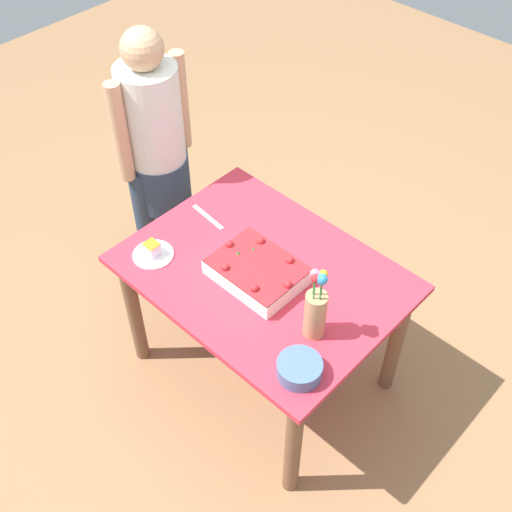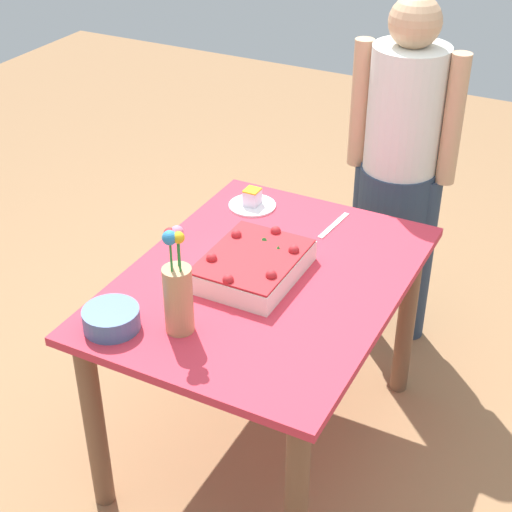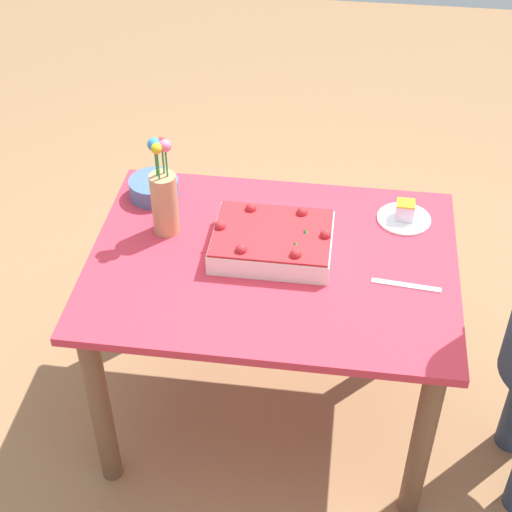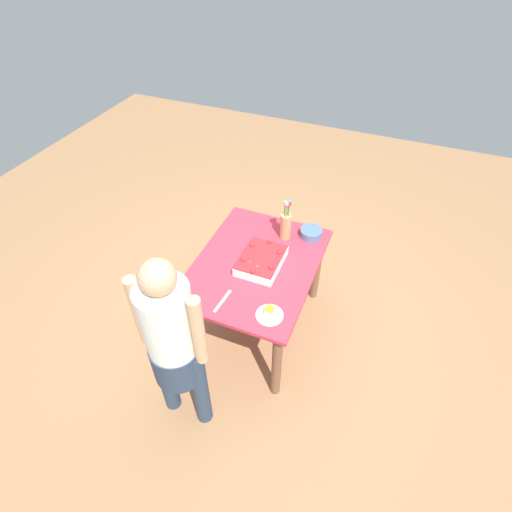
{
  "view_description": "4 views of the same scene",
  "coord_description": "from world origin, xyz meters",
  "px_view_note": "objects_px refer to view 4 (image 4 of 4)",
  "views": [
    {
      "loc": [
        -1.27,
        1.38,
        2.79
      ],
      "look_at": [
        -0.0,
        0.05,
        0.88
      ],
      "focal_mm": 45.0,
      "sensor_mm": 36.0,
      "label": 1
    },
    {
      "loc": [
        -1.94,
        -0.97,
        2.19
      ],
      "look_at": [
        -0.04,
        0.01,
        0.85
      ],
      "focal_mm": 55.0,
      "sensor_mm": 36.0,
      "label": 2
    },
    {
      "loc": [
        0.21,
        -1.91,
        2.36
      ],
      "look_at": [
        -0.05,
        -0.05,
        0.79
      ],
      "focal_mm": 55.0,
      "sensor_mm": 36.0,
      "label": 3
    },
    {
      "loc": [
        1.97,
        0.8,
        2.81
      ],
      "look_at": [
        0.03,
        0.01,
        0.85
      ],
      "focal_mm": 28.0,
      "sensor_mm": 36.0,
      "label": 4
    }
  ],
  "objects_px": {
    "cake_knife": "(223,301)",
    "flower_vase": "(286,224)",
    "fruit_bowl": "(311,233)",
    "sheet_cake": "(261,260)",
    "serving_plate_with_slice": "(270,314)",
    "person_standing": "(173,341)"
  },
  "relations": [
    {
      "from": "serving_plate_with_slice",
      "to": "cake_knife",
      "type": "xyz_separation_m",
      "value": [
        0.0,
        -0.34,
        -0.02
      ]
    },
    {
      "from": "serving_plate_with_slice",
      "to": "cake_knife",
      "type": "relative_size",
      "value": 0.86
    },
    {
      "from": "serving_plate_with_slice",
      "to": "fruit_bowl",
      "type": "xyz_separation_m",
      "value": [
        -0.87,
        0.02,
        0.01
      ]
    },
    {
      "from": "flower_vase",
      "to": "person_standing",
      "type": "height_order",
      "value": "person_standing"
    },
    {
      "from": "sheet_cake",
      "to": "cake_knife",
      "type": "bearing_deg",
      "value": -14.81
    },
    {
      "from": "cake_knife",
      "to": "fruit_bowl",
      "type": "relative_size",
      "value": 1.23
    },
    {
      "from": "flower_vase",
      "to": "person_standing",
      "type": "bearing_deg",
      "value": -11.93
    },
    {
      "from": "sheet_cake",
      "to": "serving_plate_with_slice",
      "type": "distance_m",
      "value": 0.48
    },
    {
      "from": "flower_vase",
      "to": "fruit_bowl",
      "type": "xyz_separation_m",
      "value": [
        -0.09,
        0.19,
        -0.1
      ]
    },
    {
      "from": "cake_knife",
      "to": "person_standing",
      "type": "height_order",
      "value": "person_standing"
    },
    {
      "from": "serving_plate_with_slice",
      "to": "person_standing",
      "type": "relative_size",
      "value": 0.12
    },
    {
      "from": "sheet_cake",
      "to": "serving_plate_with_slice",
      "type": "xyz_separation_m",
      "value": [
        0.42,
        0.22,
        -0.02
      ]
    },
    {
      "from": "fruit_bowl",
      "to": "person_standing",
      "type": "distance_m",
      "value": 1.42
    },
    {
      "from": "sheet_cake",
      "to": "cake_knife",
      "type": "relative_size",
      "value": 1.78
    },
    {
      "from": "sheet_cake",
      "to": "flower_vase",
      "type": "xyz_separation_m",
      "value": [
        -0.36,
        0.06,
        0.1
      ]
    },
    {
      "from": "serving_plate_with_slice",
      "to": "person_standing",
      "type": "xyz_separation_m",
      "value": [
        0.47,
        -0.43,
        0.09
      ]
    },
    {
      "from": "sheet_cake",
      "to": "cake_knife",
      "type": "height_order",
      "value": "sheet_cake"
    },
    {
      "from": "flower_vase",
      "to": "person_standing",
      "type": "relative_size",
      "value": 0.24
    },
    {
      "from": "sheet_cake",
      "to": "fruit_bowl",
      "type": "relative_size",
      "value": 2.19
    },
    {
      "from": "serving_plate_with_slice",
      "to": "cake_knife",
      "type": "height_order",
      "value": "serving_plate_with_slice"
    },
    {
      "from": "serving_plate_with_slice",
      "to": "fruit_bowl",
      "type": "relative_size",
      "value": 1.05
    },
    {
      "from": "cake_knife",
      "to": "flower_vase",
      "type": "xyz_separation_m",
      "value": [
        -0.79,
        0.17,
        0.13
      ]
    }
  ]
}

